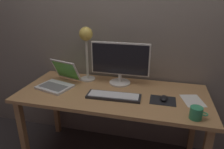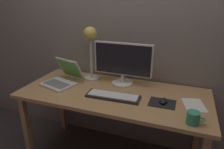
# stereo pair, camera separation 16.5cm
# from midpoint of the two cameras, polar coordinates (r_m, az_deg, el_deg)

# --- Properties ---
(back_wall) EXTENTS (4.80, 0.06, 2.60)m
(back_wall) POSITION_cam_midpoint_polar(r_m,az_deg,el_deg) (1.99, 6.95, 14.73)
(back_wall) COLOR gray
(back_wall) RESTS_ON ground
(desk) EXTENTS (1.60, 0.70, 0.74)m
(desk) POSITION_cam_midpoint_polar(r_m,az_deg,el_deg) (1.80, 3.02, -7.22)
(desk) COLOR tan
(desk) RESTS_ON ground
(monitor) EXTENTS (0.54, 0.20, 0.39)m
(monitor) POSITION_cam_midpoint_polar(r_m,az_deg,el_deg) (1.86, 5.59, 3.50)
(monitor) COLOR silver
(monitor) RESTS_ON desk
(keyboard_main) EXTENTS (0.44, 0.16, 0.03)m
(keyboard_main) POSITION_cam_midpoint_polar(r_m,az_deg,el_deg) (1.67, 3.12, -6.07)
(keyboard_main) COLOR #28282B
(keyboard_main) RESTS_ON desk
(laptop) EXTENTS (0.36, 0.39, 0.22)m
(laptop) POSITION_cam_midpoint_polar(r_m,az_deg,el_deg) (1.96, -10.92, -0.64)
(laptop) COLOR silver
(laptop) RESTS_ON desk
(desk_lamp) EXTENTS (0.14, 0.14, 0.51)m
(desk_lamp) POSITION_cam_midpoint_polar(r_m,az_deg,el_deg) (1.94, -3.58, 9.18)
(desk_lamp) COLOR beige
(desk_lamp) RESTS_ON desk
(mousepad) EXTENTS (0.20, 0.16, 0.00)m
(mousepad) POSITION_cam_midpoint_polar(r_m,az_deg,el_deg) (1.65, 16.64, -7.69)
(mousepad) COLOR black
(mousepad) RESTS_ON desk
(mouse) EXTENTS (0.06, 0.10, 0.03)m
(mouse) POSITION_cam_midpoint_polar(r_m,az_deg,el_deg) (1.65, 16.95, -7.07)
(mouse) COLOR black
(mouse) RESTS_ON mousepad
(coffee_mug) EXTENTS (0.12, 0.08, 0.08)m
(coffee_mug) POSITION_cam_midpoint_polar(r_m,az_deg,el_deg) (1.47, 24.79, -11.00)
(coffee_mug) COLOR #339966
(coffee_mug) RESTS_ON desk
(paper_sheet_near_mouse) EXTENTS (0.20, 0.24, 0.00)m
(paper_sheet_near_mouse) POSITION_cam_midpoint_polar(r_m,az_deg,el_deg) (1.72, 24.48, -7.75)
(paper_sheet_near_mouse) COLOR white
(paper_sheet_near_mouse) RESTS_ON desk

